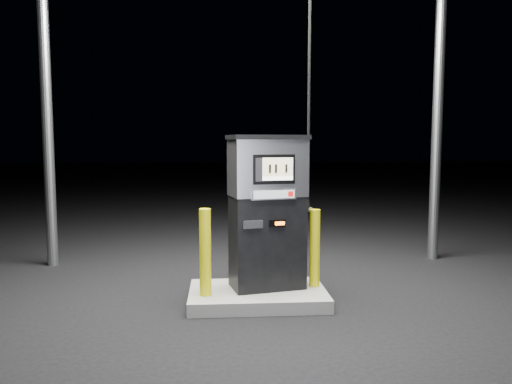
{
  "coord_description": "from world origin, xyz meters",
  "views": [
    {
      "loc": [
        -0.44,
        -5.71,
        1.89
      ],
      "look_at": [
        -0.02,
        0.0,
        1.31
      ],
      "focal_mm": 35.0,
      "sensor_mm": 36.0,
      "label": 1
    }
  ],
  "objects": [
    {
      "name": "ground",
      "position": [
        0.0,
        0.0,
        0.0
      ],
      "size": [
        80.0,
        80.0,
        0.0
      ],
      "primitive_type": "plane",
      "color": "black",
      "rests_on": "ground"
    },
    {
      "name": "pump_island",
      "position": [
        0.0,
        0.0,
        0.07
      ],
      "size": [
        1.6,
        1.0,
        0.15
      ],
      "primitive_type": "cube",
      "color": "slate",
      "rests_on": "ground"
    },
    {
      "name": "fuel_dispenser",
      "position": [
        0.12,
        0.1,
        1.08
      ],
      "size": [
        1.04,
        0.71,
        3.76
      ],
      "rotation": [
        0.0,
        0.0,
        0.21
      ],
      "color": "black",
      "rests_on": "pump_island"
    },
    {
      "name": "bollard_left",
      "position": [
        -0.61,
        -0.17,
        0.65
      ],
      "size": [
        0.13,
        0.13,
        0.99
      ],
      "primitive_type": "cylinder",
      "rotation": [
        0.0,
        0.0,
        0.01
      ],
      "color": "#D7D30B",
      "rests_on": "pump_island"
    },
    {
      "name": "bollard_right",
      "position": [
        0.69,
        0.1,
        0.62
      ],
      "size": [
        0.13,
        0.13,
        0.93
      ],
      "primitive_type": "cylinder",
      "rotation": [
        0.0,
        0.0,
        -0.05
      ],
      "color": "#D7D30B",
      "rests_on": "pump_island"
    }
  ]
}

